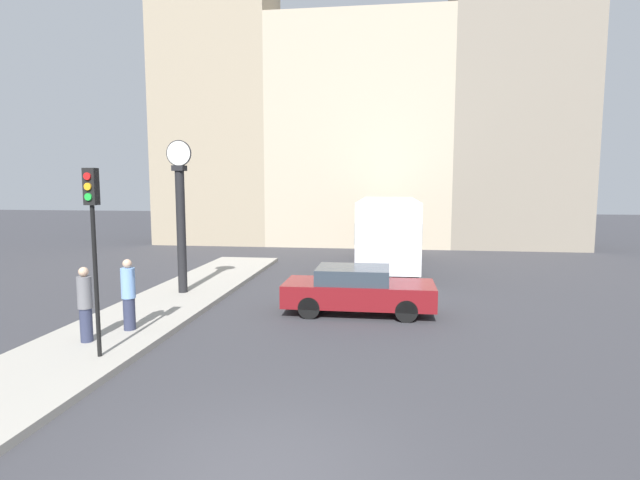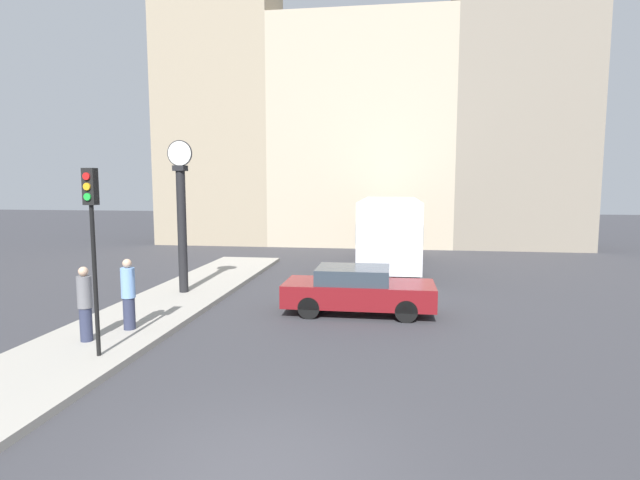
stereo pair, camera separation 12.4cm
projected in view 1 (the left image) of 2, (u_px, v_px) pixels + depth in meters
The scene contains 9 objects.
ground_plane at pixel (260, 478), 6.51m from camera, with size 120.00×120.00×0.00m, color #38383D.
sidewalk_corner at pixel (159, 308), 15.05m from camera, with size 2.88×19.95×0.16m, color #A39E93.
building_row at pixel (368, 107), 30.87m from camera, with size 26.00×5.00×19.48m.
sedan_car at pixel (358, 290), 14.76m from camera, with size 4.41×1.82×1.38m.
bus_distant at pixel (388, 229), 22.79m from camera, with size 2.52×8.62×3.11m.
traffic_light_near at pixel (93, 224), 10.33m from camera, with size 0.26×0.24×3.99m.
street_clock at pixel (181, 218), 16.65m from camera, with size 0.86×0.39×5.09m.
pedestrian_blue_stripe at pixel (129, 294), 12.50m from camera, with size 0.34×0.34×1.80m.
pedestrian_grey_jacket at pixel (85, 304), 11.54m from camera, with size 0.33×0.33×1.76m.
Camera 1 is at (1.60, -5.96, 3.83)m, focal length 28.00 mm.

